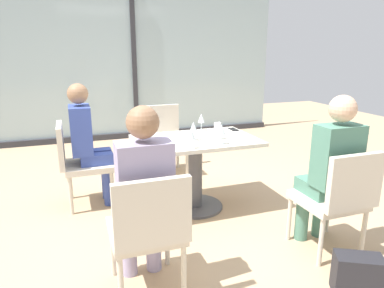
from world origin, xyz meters
TOP-DOWN VIEW (x-y plane):
  - ground_plane at (0.00, 0.00)m, footprint 12.00×12.00m
  - window_wall_backdrop at (0.00, 3.20)m, footprint 5.31×0.10m
  - dining_table_main at (0.00, 0.00)m, footprint 1.18×0.77m
  - chair_front_right at (0.73, -1.16)m, footprint 0.46×0.50m
  - chair_front_left at (-0.73, -1.16)m, footprint 0.46×0.50m
  - chair_far_left at (-1.10, 0.45)m, footprint 0.50×0.46m
  - chair_near_window at (0.00, 1.16)m, footprint 0.46×0.51m
  - person_front_right at (0.73, -1.05)m, footprint 0.34×0.39m
  - person_front_left at (-0.73, -1.05)m, footprint 0.34×0.39m
  - person_far_left at (-0.99, 0.45)m, footprint 0.39×0.34m
  - wine_glass_0 at (-0.04, -0.06)m, footprint 0.07×0.07m
  - wine_glass_1 at (0.21, -0.10)m, footprint 0.07×0.07m
  - wine_glass_2 at (-0.16, -0.32)m, footprint 0.07×0.07m
  - wine_glass_3 at (0.16, -0.27)m, footprint 0.07×0.07m
  - wine_glass_4 at (0.18, 0.31)m, footprint 0.07×0.07m
  - coffee_cup at (0.34, 0.23)m, footprint 0.08×0.08m
  - cell_phone_on_table at (0.52, 0.23)m, footprint 0.07×0.15m
  - handbag_0 at (0.56, -1.60)m, footprint 0.34×0.28m

SIDE VIEW (x-z plane):
  - ground_plane at x=0.00m, z-range 0.00..0.00m
  - handbag_0 at x=0.56m, z-range 0.00..0.28m
  - chair_front_right at x=0.73m, z-range 0.06..0.93m
  - chair_front_left at x=-0.73m, z-range 0.06..0.93m
  - chair_far_left at x=-1.10m, z-range 0.06..0.93m
  - chair_near_window at x=0.00m, z-range 0.06..0.93m
  - dining_table_main at x=0.00m, z-range 0.16..0.89m
  - person_front_right at x=0.73m, z-range 0.07..1.33m
  - person_front_left at x=-0.73m, z-range 0.07..1.33m
  - person_far_left at x=-0.99m, z-range 0.07..1.33m
  - cell_phone_on_table at x=0.52m, z-range 0.73..0.74m
  - coffee_cup at x=0.34m, z-range 0.73..0.82m
  - wine_glass_0 at x=-0.04m, z-range 0.77..0.95m
  - wine_glass_1 at x=0.21m, z-range 0.77..0.95m
  - wine_glass_2 at x=-0.16m, z-range 0.77..0.95m
  - wine_glass_3 at x=0.16m, z-range 0.77..0.95m
  - wine_glass_4 at x=0.18m, z-range 0.77..0.95m
  - window_wall_backdrop at x=0.00m, z-range -0.14..2.56m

